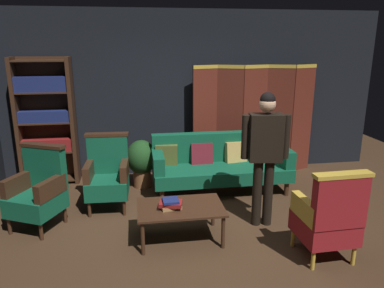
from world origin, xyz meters
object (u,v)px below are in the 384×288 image
at_px(armchair_gilt_accent, 329,217).
at_px(book_tan_leather, 171,207).
at_px(bookshelf, 46,118).
at_px(armchair_wing_left, 38,190).
at_px(book_navy_cloth, 171,201).
at_px(coffee_table, 180,210).
at_px(book_red_leather, 171,203).
at_px(potted_plant, 142,160).
at_px(armchair_wing_right, 108,174).
at_px(folding_screen, 254,118).
at_px(standing_figure, 265,148).
at_px(velvet_couch, 220,162).

xyz_separation_m(armchair_gilt_accent, book_tan_leather, (-1.61, 0.62, -0.05)).
distance_m(bookshelf, armchair_wing_left, 1.69).
distance_m(armchair_wing_left, book_tan_leather, 1.71).
relative_size(bookshelf, book_tan_leather, 9.03).
relative_size(book_tan_leather, book_navy_cloth, 1.25).
height_order(coffee_table, book_red_leather, book_red_leather).
relative_size(armchair_gilt_accent, potted_plant, 1.35).
bearing_deg(armchair_wing_right, book_tan_leather, -54.14).
bearing_deg(book_navy_cloth, potted_plant, 99.31).
relative_size(armchair_wing_left, book_navy_cloth, 5.72).
bearing_deg(potted_plant, armchair_gilt_accent, -51.55).
bearing_deg(folding_screen, book_red_leather, -127.89).
bearing_deg(armchair_wing_right, standing_figure, -22.92).
bearing_deg(book_red_leather, coffee_table, 14.40).
bearing_deg(standing_figure, armchair_wing_left, 172.01).
relative_size(velvet_couch, book_navy_cloth, 11.65).
bearing_deg(book_red_leather, armchair_wing_right, 125.86).
relative_size(standing_figure, potted_plant, 2.20).
bearing_deg(folding_screen, bookshelf, 179.57).
xyz_separation_m(armchair_wing_left, standing_figure, (2.78, -0.39, 0.54)).
xyz_separation_m(armchair_wing_left, book_navy_cloth, (1.59, -0.63, 0.03)).
height_order(armchair_gilt_accent, book_red_leather, armchair_gilt_accent).
bearing_deg(armchair_gilt_accent, folding_screen, 88.23).
height_order(potted_plant, book_tan_leather, potted_plant).
bearing_deg(book_red_leather, folding_screen, 52.11).
bearing_deg(velvet_couch, book_navy_cloth, -122.30).
xyz_separation_m(potted_plant, book_tan_leather, (0.29, -1.77, -0.01)).
bearing_deg(velvet_couch, armchair_gilt_accent, -71.87).
bearing_deg(book_red_leather, armchair_wing_left, 158.35).
xyz_separation_m(bookshelf, velvet_couch, (2.70, -0.74, -0.63)).
height_order(potted_plant, book_navy_cloth, potted_plant).
height_order(coffee_table, armchair_wing_left, armchair_wing_left).
distance_m(folding_screen, velvet_couch, 1.17).
height_order(bookshelf, book_red_leather, bookshelf).
relative_size(velvet_couch, coffee_table, 2.12).
height_order(coffee_table, book_tan_leather, book_tan_leather).
relative_size(armchair_wing_right, book_navy_cloth, 5.72).
xyz_separation_m(potted_plant, book_navy_cloth, (0.29, -1.77, 0.07)).
height_order(coffee_table, standing_figure, standing_figure).
height_order(standing_figure, book_red_leather, standing_figure).
bearing_deg(velvet_couch, book_tan_leather, -122.30).
xyz_separation_m(folding_screen, armchair_gilt_accent, (-0.09, -2.79, -0.50)).
bearing_deg(coffee_table, book_navy_cloth, -165.60).
height_order(velvet_couch, armchair_gilt_accent, armchair_gilt_accent).
bearing_deg(book_navy_cloth, standing_figure, 11.49).
xyz_separation_m(velvet_couch, potted_plant, (-1.22, 0.31, -0.01)).
relative_size(standing_figure, book_tan_leather, 7.49).
xyz_separation_m(velvet_couch, armchair_gilt_accent, (0.68, -2.08, 0.03)).
relative_size(standing_figure, book_navy_cloth, 9.36).
relative_size(armchair_wing_left, potted_plant, 1.35).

